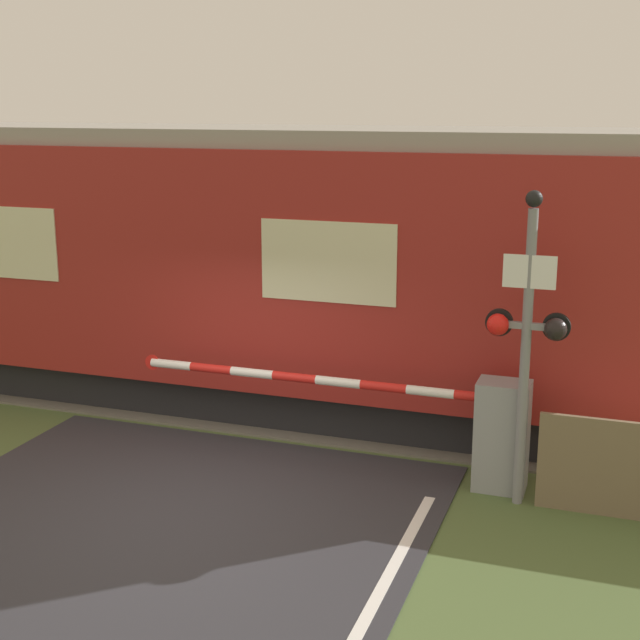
{
  "coord_description": "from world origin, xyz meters",
  "views": [
    {
      "loc": [
        4.49,
        -8.23,
        4.39
      ],
      "look_at": [
        0.85,
        2.15,
        1.69
      ],
      "focal_mm": 50.0,
      "sensor_mm": 36.0,
      "label": 1
    }
  ],
  "objects": [
    {
      "name": "ground_plane",
      "position": [
        0.0,
        0.0,
        0.0
      ],
      "size": [
        80.0,
        80.0,
        0.0
      ],
      "primitive_type": "plane",
      "color": "#4C6033"
    },
    {
      "name": "track_bed",
      "position": [
        0.0,
        3.72,
        0.02
      ],
      "size": [
        36.0,
        3.2,
        0.13
      ],
      "color": "#666056",
      "rests_on": "ground_plane"
    },
    {
      "name": "train",
      "position": [
        -3.95,
        3.72,
        2.07
      ],
      "size": [
        17.81,
        3.11,
        4.05
      ],
      "color": "black",
      "rests_on": "ground_plane"
    },
    {
      "name": "crossing_barrier",
      "position": [
        2.96,
        1.55,
        0.72
      ],
      "size": [
        4.94,
        0.44,
        1.3
      ],
      "color": "gray",
      "rests_on": "ground_plane"
    },
    {
      "name": "signal_post",
      "position": [
        3.52,
        1.23,
        2.0
      ],
      "size": [
        0.91,
        0.26,
        3.51
      ],
      "color": "gray",
      "rests_on": "ground_plane"
    }
  ]
}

